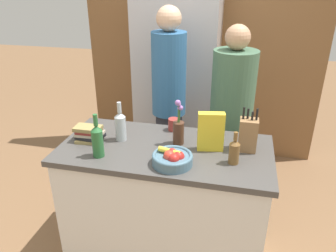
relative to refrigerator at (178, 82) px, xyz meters
name	(u,v)px	position (x,y,z in m)	size (l,w,h in m)	color
ground_plane	(165,249)	(0.20, -1.43, -0.94)	(14.00, 14.00, 0.00)	brown
kitchen_island	(165,202)	(0.20, -1.43, -0.47)	(1.44, 0.71, 0.92)	silver
back_wall_wood	(202,43)	(0.20, 0.36, 0.36)	(2.64, 0.12, 2.60)	brown
refrigerator	(178,82)	(0.00, 0.00, 0.00)	(0.84, 0.62, 1.88)	#B7B7BC
fruit_bowl	(172,158)	(0.30, -1.63, 0.03)	(0.25, 0.25, 0.10)	slate
knife_block	(248,135)	(0.74, -1.34, 0.10)	(0.12, 0.10, 0.30)	olive
flower_vase	(179,129)	(0.28, -1.35, 0.10)	(0.08, 0.08, 0.32)	#4C2D1E
cereal_box	(211,132)	(0.50, -1.39, 0.12)	(0.18, 0.09, 0.26)	yellow
coffee_mug	(174,124)	(0.20, -1.14, 0.03)	(0.08, 0.12, 0.09)	#99332D
book_stack	(89,134)	(-0.34, -1.45, 0.04)	(0.20, 0.15, 0.11)	#99844C
bottle_oil	(97,140)	(-0.19, -1.63, 0.10)	(0.07, 0.07, 0.29)	#286633
bottle_vinegar	(120,125)	(-0.13, -1.38, 0.10)	(0.08, 0.08, 0.28)	#B2BCC1
bottle_wine	(234,151)	(0.66, -1.53, 0.07)	(0.07, 0.07, 0.21)	brown
person_at_sink	(169,96)	(0.05, -0.66, 0.08)	(0.30, 0.30, 1.78)	#383842
person_in_blue	(231,115)	(0.61, -0.78, -0.01)	(0.35, 0.35, 1.66)	#383842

